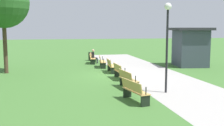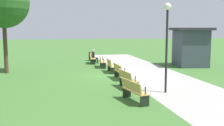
# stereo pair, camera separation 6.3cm
# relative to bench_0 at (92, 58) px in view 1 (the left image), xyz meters

# --- Properties ---
(ground_plane) EXTENTS (120.00, 120.00, 0.00)m
(ground_plane) POSITION_rel_bench_0_xyz_m (6.19, 0.68, -0.47)
(ground_plane) COLOR #3D6B2D
(path_paving) EXTENTS (26.92, 4.05, 0.01)m
(path_paving) POSITION_rel_bench_0_xyz_m (6.19, 3.02, -0.47)
(path_paving) COLOR #A39E99
(path_paving) RESTS_ON ground
(bench_0) EXTENTS (1.70, 0.79, 0.89)m
(bench_0) POSITION_rel_bench_0_xyz_m (0.00, 0.00, 0.00)
(bench_0) COLOR tan
(bench_0) RESTS_ON ground
(bench_1) EXTENTS (1.69, 0.66, 0.89)m
(bench_1) POSITION_rel_bench_0_xyz_m (2.46, 0.39, 0.00)
(bench_1) COLOR tan
(bench_1) RESTS_ON ground
(bench_2) EXTENTS (1.66, 0.54, 0.89)m
(bench_2) POSITION_rel_bench_0_xyz_m (4.94, 0.59, 0.00)
(bench_2) COLOR tan
(bench_2) RESTS_ON ground
(bench_3) EXTENTS (1.66, 0.54, 0.89)m
(bench_3) POSITION_rel_bench_0_xyz_m (7.43, 0.59, 0.00)
(bench_3) COLOR tan
(bench_3) RESTS_ON ground
(bench_4) EXTENTS (1.69, 0.66, 0.89)m
(bench_4) POSITION_rel_bench_0_xyz_m (9.92, 0.39, 0.00)
(bench_4) COLOR tan
(bench_4) RESTS_ON ground
(bench_5) EXTENTS (1.70, 0.79, 0.89)m
(bench_5) POSITION_rel_bench_0_xyz_m (12.38, 0.00, 0.00)
(bench_5) COLOR tan
(bench_5) RESTS_ON ground
(person_seated) EXTENTS (0.40, 0.57, 1.20)m
(person_seated) POSITION_rel_bench_0_xyz_m (-0.16, 0.18, 0.17)
(person_seated) COLOR black
(person_seated) RESTS_ON ground
(tree_0) EXTENTS (3.33, 3.33, 6.29)m
(tree_0) POSITION_rel_bench_0_xyz_m (3.81, -6.29, 4.14)
(tree_0) COLOR #4C3828
(tree_0) RESTS_ON ground
(lamp_post) EXTENTS (0.32, 0.32, 4.09)m
(lamp_post) POSITION_rel_bench_0_xyz_m (11.14, 1.90, 2.37)
(lamp_post) COLOR black
(lamp_post) RESTS_ON ground
(trash_bin) EXTENTS (0.50, 0.50, 0.78)m
(trash_bin) POSITION_rel_bench_0_xyz_m (-2.03, 0.17, -0.08)
(trash_bin) COLOR black
(trash_bin) RESTS_ON ground
(kiosk) EXTENTS (3.30, 3.05, 3.01)m
(kiosk) POSITION_rel_bench_0_xyz_m (3.20, 7.31, 1.08)
(kiosk) COLOR #38424C
(kiosk) RESTS_ON ground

